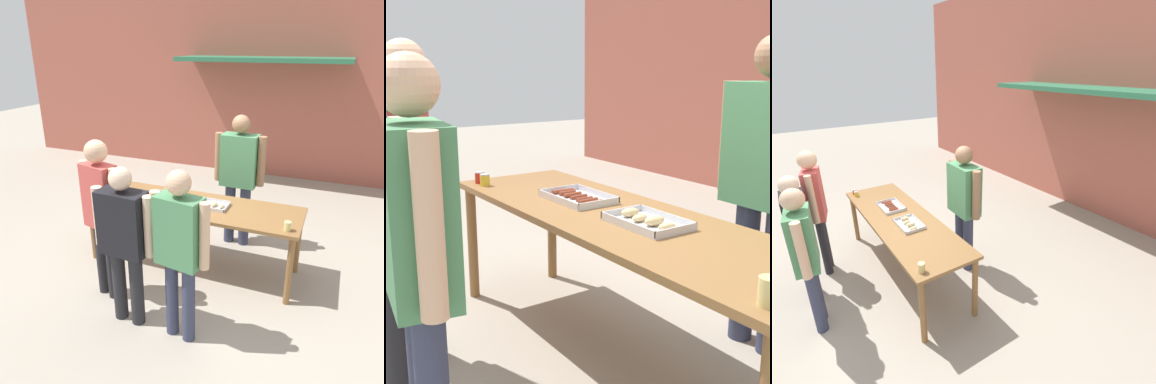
# 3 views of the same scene
# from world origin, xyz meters

# --- Properties ---
(ground_plane) EXTENTS (24.00, 24.00, 0.00)m
(ground_plane) POSITION_xyz_m (0.00, 0.00, 0.00)
(ground_plane) COLOR #A39989
(serving_table) EXTENTS (2.65, 0.80, 0.86)m
(serving_table) POSITION_xyz_m (0.00, 0.00, 0.77)
(serving_table) COLOR brown
(serving_table) RESTS_ON ground
(food_tray_sausages) EXTENTS (0.45, 0.30, 0.04)m
(food_tray_sausages) POSITION_xyz_m (-0.41, 0.01, 0.87)
(food_tray_sausages) COLOR silver
(food_tray_sausages) RESTS_ON serving_table
(food_tray_buns) EXTENTS (0.43, 0.28, 0.06)m
(food_tray_buns) POSITION_xyz_m (0.23, 0.01, 0.88)
(food_tray_buns) COLOR silver
(food_tray_buns) RESTS_ON serving_table
(condiment_jar_mustard) EXTENTS (0.07, 0.07, 0.08)m
(condiment_jar_mustard) POSITION_xyz_m (-1.19, -0.29, 0.90)
(condiment_jar_mustard) COLOR #B22319
(condiment_jar_mustard) RESTS_ON serving_table
(condiment_jar_ketchup) EXTENTS (0.07, 0.07, 0.08)m
(condiment_jar_ketchup) POSITION_xyz_m (-1.10, -0.29, 0.90)
(condiment_jar_ketchup) COLOR gold
(condiment_jar_ketchup) RESTS_ON serving_table
(beer_cup) EXTENTS (0.07, 0.07, 0.10)m
(beer_cup) POSITION_xyz_m (1.19, -0.28, 0.91)
(beer_cup) COLOR #DBC67A
(beer_cup) RESTS_ON serving_table
(person_server_behind_table) EXTENTS (0.69, 0.27, 1.83)m
(person_server_behind_table) POSITION_xyz_m (0.36, 0.79, 1.08)
(person_server_behind_table) COLOR #333851
(person_server_behind_table) RESTS_ON ground
(person_customer_holding_hotdog) EXTENTS (0.52, 0.28, 1.80)m
(person_customer_holding_hotdog) POSITION_xyz_m (-0.65, -0.92, 1.10)
(person_customer_holding_hotdog) COLOR #232328
(person_customer_holding_hotdog) RESTS_ON ground
(person_customer_with_cup) EXTENTS (0.59, 0.28, 1.71)m
(person_customer_with_cup) POSITION_xyz_m (0.38, -1.21, 1.02)
(person_customer_with_cup) COLOR #333851
(person_customer_with_cup) RESTS_ON ground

